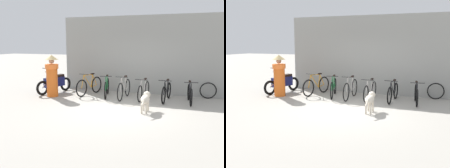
# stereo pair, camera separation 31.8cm
# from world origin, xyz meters

# --- Properties ---
(ground_plane) EXTENTS (60.00, 60.00, 0.00)m
(ground_plane) POSITION_xyz_m (0.00, 0.00, 0.00)
(ground_plane) COLOR #9E998E
(shop_wall_back) EXTENTS (7.17, 0.20, 3.23)m
(shop_wall_back) POSITION_xyz_m (0.00, 2.93, 1.62)
(shop_wall_back) COLOR gray
(shop_wall_back) RESTS_ON ground
(bicycle_0) EXTENTS (0.50, 1.68, 0.90)m
(bicycle_0) POSITION_xyz_m (-1.95, 1.79, 0.37)
(bicycle_0) COLOR black
(bicycle_0) RESTS_ON ground
(bicycle_1) EXTENTS (0.59, 1.66, 0.88)m
(bicycle_1) POSITION_xyz_m (-1.14, 1.68, 0.36)
(bicycle_1) COLOR black
(bicycle_1) RESTS_ON ground
(bicycle_2) EXTENTS (0.46, 1.70, 0.89)m
(bicycle_2) POSITION_xyz_m (-0.39, 1.60, 0.37)
(bicycle_2) COLOR black
(bicycle_2) RESTS_ON ground
(bicycle_3) EXTENTS (0.46, 1.67, 0.80)m
(bicycle_3) POSITION_xyz_m (0.34, 1.75, 0.34)
(bicycle_3) COLOR black
(bicycle_3) RESTS_ON ground
(bicycle_4) EXTENTS (0.46, 1.61, 0.82)m
(bicycle_4) POSITION_xyz_m (1.20, 1.72, 0.33)
(bicycle_4) COLOR black
(bicycle_4) RESTS_ON ground
(bicycle_5) EXTENTS (0.46, 1.58, 0.80)m
(bicycle_5) POSITION_xyz_m (2.03, 1.69, 0.33)
(bicycle_5) COLOR black
(bicycle_5) RESTS_ON ground
(motorcycle) EXTENTS (0.69, 1.83, 1.09)m
(motorcycle) POSITION_xyz_m (-3.49, 1.61, 0.44)
(motorcycle) COLOR black
(motorcycle) RESTS_ON ground
(stray_dog) EXTENTS (0.30, 1.06, 0.60)m
(stray_dog) POSITION_xyz_m (0.82, -0.00, 0.41)
(stray_dog) COLOR beige
(stray_dog) RESTS_ON ground
(person_in_robes) EXTENTS (0.73, 0.73, 1.65)m
(person_in_robes) POSITION_xyz_m (-3.19, 0.98, 0.87)
(person_in_robes) COLOR orange
(person_in_robes) RESTS_ON ground
(spare_tire_left) EXTENTS (0.63, 0.11, 0.63)m
(spare_tire_left) POSITION_xyz_m (2.64, 2.69, 0.32)
(spare_tire_left) COLOR black
(spare_tire_left) RESTS_ON ground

